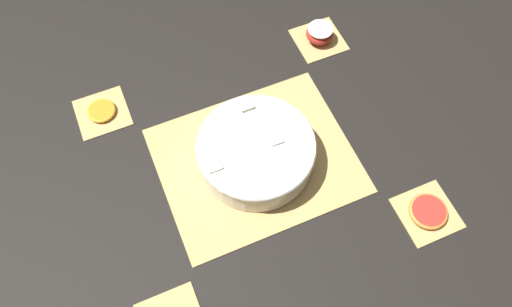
{
  "coord_description": "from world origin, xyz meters",
  "views": [
    {
      "loc": [
        0.21,
        0.5,
        1.05
      ],
      "look_at": [
        0.0,
        0.0,
        0.04
      ],
      "focal_mm": 35.0,
      "sensor_mm": 36.0,
      "label": 1
    }
  ],
  "objects_px": {
    "fruit_salad_bowl": "(256,151)",
    "grapefruit_slice": "(428,211)",
    "apple_half": "(320,34)",
    "orange_slice_whole": "(101,111)"
  },
  "relations": [
    {
      "from": "fruit_salad_bowl",
      "to": "orange_slice_whole",
      "type": "height_order",
      "value": "fruit_salad_bowl"
    },
    {
      "from": "fruit_salad_bowl",
      "to": "apple_half",
      "type": "relative_size",
      "value": 3.78
    },
    {
      "from": "grapefruit_slice",
      "to": "fruit_salad_bowl",
      "type": "bearing_deg",
      "value": -42.24
    },
    {
      "from": "grapefruit_slice",
      "to": "orange_slice_whole",
      "type": "bearing_deg",
      "value": -42.2
    },
    {
      "from": "orange_slice_whole",
      "to": "fruit_salad_bowl",
      "type": "bearing_deg",
      "value": 137.85
    },
    {
      "from": "fruit_salad_bowl",
      "to": "apple_half",
      "type": "height_order",
      "value": "fruit_salad_bowl"
    },
    {
      "from": "apple_half",
      "to": "orange_slice_whole",
      "type": "height_order",
      "value": "apple_half"
    },
    {
      "from": "fruit_salad_bowl",
      "to": "grapefruit_slice",
      "type": "bearing_deg",
      "value": 137.76
    },
    {
      "from": "apple_half",
      "to": "grapefruit_slice",
      "type": "xyz_separation_m",
      "value": [
        0.0,
        0.54,
        -0.01
      ]
    },
    {
      "from": "orange_slice_whole",
      "to": "grapefruit_slice",
      "type": "xyz_separation_m",
      "value": [
        -0.6,
        0.54,
        0.0
      ]
    }
  ]
}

